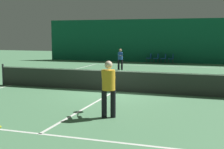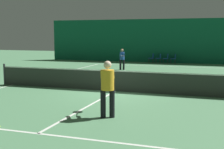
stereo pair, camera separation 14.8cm
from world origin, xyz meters
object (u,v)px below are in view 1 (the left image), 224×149
Objects in this scene: courtside_chair_0 at (150,57)px; courtside_chair_2 at (164,58)px; tennis_net at (115,80)px; courtside_chair_1 at (157,58)px; player_near at (109,85)px; tennis_ball at (0,127)px; player_far at (120,58)px; courtside_chair_3 at (172,58)px.

courtside_chair_2 is at bearing 90.00° from courtside_chair_0.
tennis_net reaches higher than courtside_chair_1.
player_near is at bearing 5.46° from courtside_chair_1.
courtside_chair_0 is at bearing -90.00° from courtside_chair_2.
tennis_net is 181.82× the size of tennis_ball.
courtside_chair_2 is at bearing 90.00° from courtside_chair_1.
tennis_net is 14.64m from courtside_chair_1.
player_far is (-2.21, 8.35, 0.38)m from tennis_net.
tennis_net reaches higher than tennis_ball.
courtside_chair_0 and courtside_chair_3 have the same top height.
tennis_net is 14.29× the size of courtside_chair_2.
tennis_net is at bearing 2.53° from courtside_chair_1.
tennis_net is 6.44m from tennis_ball.
player_near is 19.00m from courtside_chair_1.
player_far is 1.81× the size of courtside_chair_3.
player_far is 6.48m from courtside_chair_1.
tennis_net is 6.84× the size of player_near.
courtside_chair_1 is (1.57, 6.27, -0.40)m from player_far.
courtside_chair_1 and courtside_chair_3 have the same top height.
tennis_ball is at bearing -5.40° from courtside_chair_3.
player_far reaches higher than courtside_chair_0.
tennis_net is 14.29× the size of courtside_chair_1.
player_near reaches higher than courtside_chair_0.
courtside_chair_0 is (-2.47, 18.91, -0.54)m from player_near.
player_near is at bearing -3.55° from player_far.
courtside_chair_1 and courtside_chair_2 have the same top height.
courtside_chair_3 is (-0.48, 18.91, -0.54)m from player_near.
player_far reaches higher than courtside_chair_1.
tennis_net is 14.62m from courtside_chair_2.
player_near is at bearing 7.43° from courtside_chair_0.
tennis_net is at bearing 5.11° from courtside_chair_0.
player_near is at bearing 3.47° from courtside_chair_2.
courtside_chair_1 is (0.66, 0.00, 0.00)m from courtside_chair_0.
player_far is at bearing -6.36° from player_near.
tennis_ball is (-1.98, -20.91, -0.45)m from courtside_chair_3.
courtside_chair_0 is 1.00× the size of courtside_chair_3.
player_near reaches higher than courtside_chair_2.
courtside_chair_2 is at bearing -90.00° from courtside_chair_3.
tennis_net is at bearing 78.32° from tennis_ball.
player_far reaches higher than courtside_chair_2.
courtside_chair_2 and courtside_chair_3 have the same top height.
courtside_chair_1 is 12.73× the size of tennis_ball.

